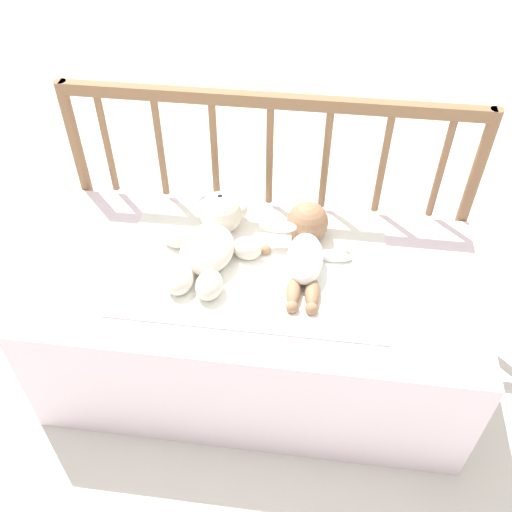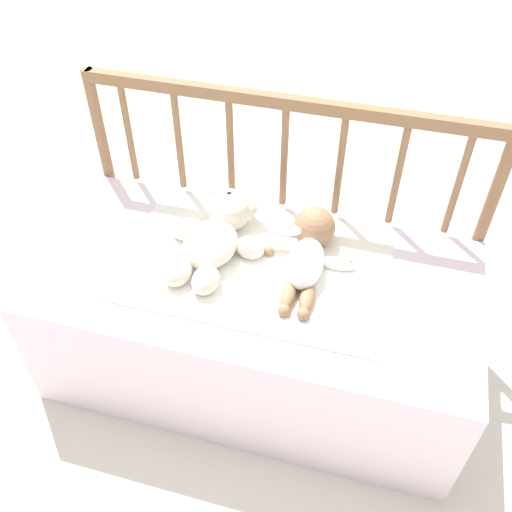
# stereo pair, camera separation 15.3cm
# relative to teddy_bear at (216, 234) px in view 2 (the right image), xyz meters

# --- Properties ---
(ground_plane) EXTENTS (12.00, 12.00, 0.00)m
(ground_plane) POSITION_rel_teddy_bear_xyz_m (0.13, -0.07, -0.48)
(ground_plane) COLOR silver
(crib_mattress) EXTENTS (1.23, 0.60, 0.43)m
(crib_mattress) POSITION_rel_teddy_bear_xyz_m (0.13, -0.07, -0.27)
(crib_mattress) COLOR silver
(crib_mattress) RESTS_ON ground_plane
(crib_rail) EXTENTS (1.23, 0.04, 0.80)m
(crib_rail) POSITION_rel_teddy_bear_xyz_m (0.13, 0.25, 0.08)
(crib_rail) COLOR brown
(crib_rail) RESTS_ON ground_plane
(blanket) EXTENTS (0.73, 0.47, 0.01)m
(blanket) POSITION_rel_teddy_bear_xyz_m (0.13, -0.04, -0.05)
(blanket) COLOR white
(blanket) RESTS_ON crib_mattress
(teddy_bear) EXTENTS (0.29, 0.37, 0.13)m
(teddy_bear) POSITION_rel_teddy_bear_xyz_m (0.00, 0.00, 0.00)
(teddy_bear) COLOR silver
(teddy_bear) RESTS_ON crib_mattress
(baby) EXTENTS (0.27, 0.36, 0.12)m
(baby) POSITION_rel_teddy_bear_xyz_m (0.27, 0.01, -0.00)
(baby) COLOR white
(baby) RESTS_ON crib_mattress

